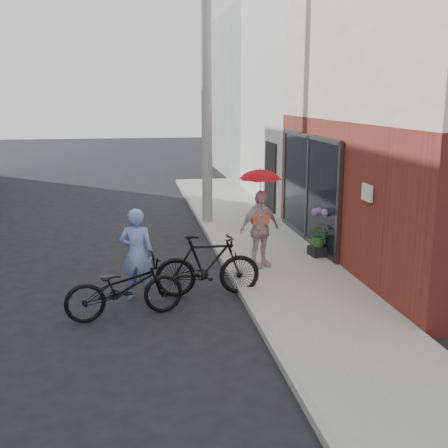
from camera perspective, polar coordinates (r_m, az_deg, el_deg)
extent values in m
plane|color=black|center=(9.71, -3.30, -8.17)|extent=(80.00, 80.00, 0.00)
cube|color=#989893|center=(11.93, 5.73, -3.88)|extent=(2.20, 24.00, 0.12)
cube|color=#9E9E99|center=(11.69, 0.21, -4.17)|extent=(0.12, 24.00, 0.12)
cube|color=black|center=(13.35, 8.57, 3.56)|extent=(0.06, 3.80, 2.40)
cube|color=white|center=(10.23, 14.34, 3.10)|extent=(0.04, 0.40, 0.30)
cube|color=silver|center=(19.78, 15.20, 12.46)|extent=(8.00, 6.00, 7.00)
cube|color=gray|center=(26.31, 8.76, 12.74)|extent=(8.00, 8.00, 7.00)
cylinder|color=#9E9E99|center=(15.16, -1.78, 12.91)|extent=(0.28, 0.28, 7.00)
imported|color=#7792D5|center=(9.82, -8.85, -3.07)|extent=(0.66, 0.50, 1.63)
imported|color=black|center=(9.15, -10.07, -6.37)|extent=(2.00, 1.03, 1.00)
imported|color=black|center=(9.95, -1.67, -4.22)|extent=(1.87, 0.56, 1.12)
imported|color=beige|center=(11.20, 3.65, -0.51)|extent=(0.99, 0.71, 1.56)
imported|color=red|center=(11.00, 3.73, 5.22)|extent=(0.80, 0.80, 0.70)
cube|color=black|center=(12.30, 9.60, -2.71)|extent=(0.42, 0.42, 0.20)
imported|color=#316A2A|center=(12.21, 9.66, -1.05)|extent=(0.48, 0.42, 0.54)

